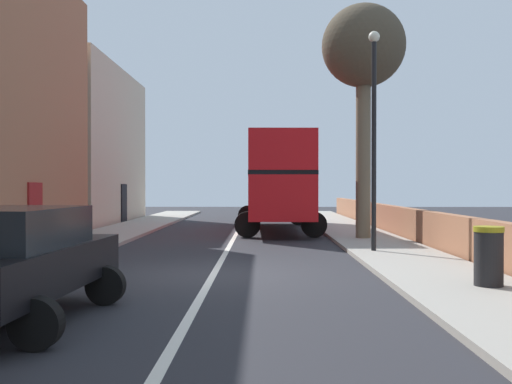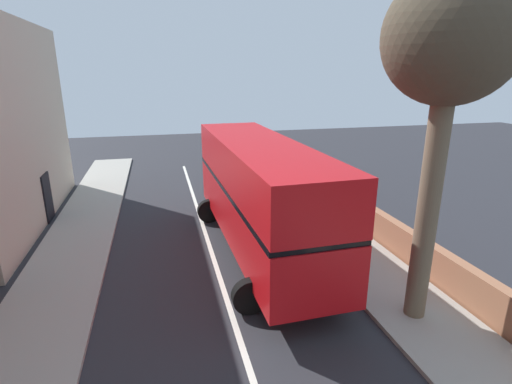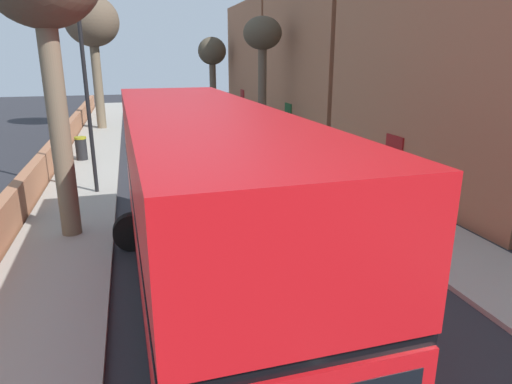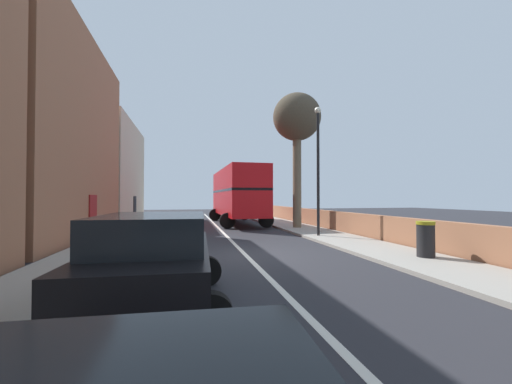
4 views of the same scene
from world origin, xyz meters
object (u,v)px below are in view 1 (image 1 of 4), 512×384
Objects in this scene: parked_car_black_left_1 at (10,258)px; street_tree_right_1 at (363,52)px; litter_bin_right at (489,256)px; lamppost_right at (374,123)px; double_decker_bus at (276,178)px.

parked_car_black_left_1 is 0.51× the size of street_tree_right_1.
parked_car_black_left_1 reaches higher than litter_bin_right.
litter_bin_right is at bearing -80.18° from lamppost_right.
street_tree_right_1 is at bearing 93.33° from litter_bin_right.
street_tree_right_1 is 1.33× the size of lamppost_right.
double_decker_bus is 7.23m from street_tree_right_1.
parked_car_black_left_1 is 0.68× the size of lamppost_right.
litter_bin_right is (3.60, -14.72, -1.68)m from double_decker_bus.
parked_car_black_left_1 is at bearing -120.18° from street_tree_right_1.
lamppost_right is 5.72× the size of litter_bin_right.
street_tree_right_1 reaches higher than double_decker_bus.
street_tree_right_1 reaches higher than lamppost_right.
parked_car_black_left_1 is (-4.20, -17.25, -1.41)m from double_decker_bus.
double_decker_bus reaches higher than litter_bin_right.
double_decker_bus is 17.81m from parked_car_black_left_1.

